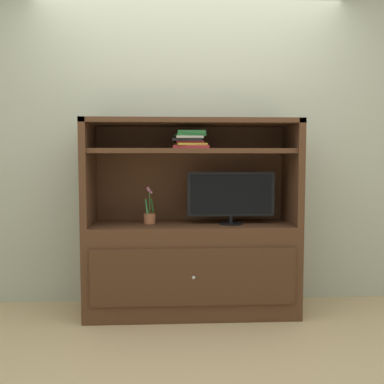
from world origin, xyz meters
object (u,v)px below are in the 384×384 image
(potted_plant, at_px, (150,216))
(magazine_stack, at_px, (190,140))
(media_console, at_px, (192,249))
(tv_monitor, at_px, (231,196))

(potted_plant, xyz_separation_m, magazine_stack, (0.31, -0.02, 0.58))
(media_console, xyz_separation_m, potted_plant, (-0.33, 0.01, 0.26))
(potted_plant, bearing_deg, media_console, -2.64)
(media_console, height_order, magazine_stack, media_console)
(tv_monitor, bearing_deg, magazine_stack, 174.63)
(tv_monitor, bearing_deg, media_console, 172.94)
(tv_monitor, height_order, magazine_stack, magazine_stack)
(potted_plant, bearing_deg, tv_monitor, -4.77)
(media_console, bearing_deg, potted_plant, 177.36)
(media_console, height_order, potted_plant, media_console)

